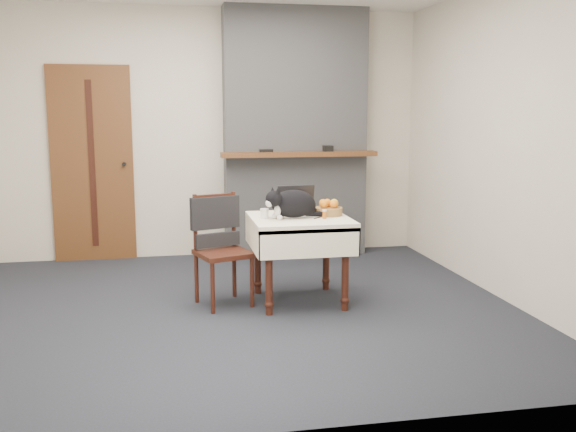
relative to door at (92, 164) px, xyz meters
name	(u,v)px	position (x,y,z in m)	size (l,w,h in m)	color
ground	(230,309)	(1.20, -1.97, -1.00)	(4.50, 4.50, 0.00)	black
room_shell	(221,83)	(1.20, -1.51, 0.76)	(4.52, 4.01, 2.61)	beige
door	(92,164)	(0.00, 0.00, 0.00)	(0.82, 0.10, 2.00)	brown
chimney	(295,134)	(2.10, -0.13, 0.30)	(1.62, 0.48, 2.60)	gray
side_table	(300,231)	(1.78, -1.87, -0.41)	(0.78, 0.78, 0.70)	#35180E
laptop	(298,208)	(1.79, -1.75, -0.24)	(0.34, 0.29, 0.24)	#B7B7BC
cat	(294,204)	(1.73, -1.89, -0.19)	(0.54, 0.32, 0.26)	black
cream_jar	(264,213)	(1.50, -1.87, -0.26)	(0.07, 0.07, 0.08)	white
pill_bottle	(325,214)	(1.96, -1.98, -0.26)	(0.04, 0.04, 0.07)	#AC5815
fruit_basket	(328,209)	(2.03, -1.82, -0.25)	(0.23, 0.23, 0.13)	olive
desk_clutter	(320,216)	(1.95, -1.86, -0.30)	(0.13, 0.01, 0.01)	black
chair	(219,234)	(1.14, -1.76, -0.43)	(0.50, 0.50, 0.89)	#35180E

